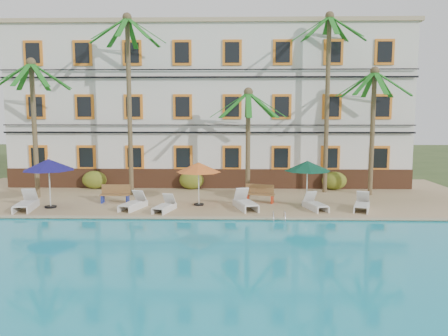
{
  "coord_description": "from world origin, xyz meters",
  "views": [
    {
      "loc": [
        1.69,
        -19.66,
        4.79
      ],
      "look_at": [
        1.11,
        3.0,
        2.0
      ],
      "focal_mm": 35.0,
      "sensor_mm": 36.0,
      "label": 1
    }
  ],
  "objects_px": {
    "palm_e": "(373,113)",
    "pool_ladder": "(279,219)",
    "palm_a": "(33,108)",
    "palm_c": "(248,125)",
    "palm_d": "(328,81)",
    "bench_left": "(115,194)",
    "palm_b": "(129,83)",
    "umbrella_red": "(199,168)",
    "lounger_f": "(362,204)",
    "umbrella_green": "(307,166)",
    "bench_right": "(260,193)",
    "lounger_c": "(165,206)",
    "lounger_b": "(133,203)",
    "lounger_a": "(26,203)",
    "lounger_d": "(245,202)",
    "umbrella_blue": "(49,165)",
    "lounger_e": "(315,204)"
  },
  "relations": [
    {
      "from": "palm_e",
      "to": "lounger_b",
      "type": "height_order",
      "value": "palm_e"
    },
    {
      "from": "palm_c",
      "to": "lounger_f",
      "type": "xyz_separation_m",
      "value": [
        5.36,
        -3.39,
        -3.66
      ]
    },
    {
      "from": "palm_e",
      "to": "pool_ladder",
      "type": "xyz_separation_m",
      "value": [
        -5.75,
        -5.95,
        -4.63
      ]
    },
    {
      "from": "palm_c",
      "to": "bench_left",
      "type": "relative_size",
      "value": 3.99
    },
    {
      "from": "palm_a",
      "to": "umbrella_green",
      "type": "xyz_separation_m",
      "value": [
        14.47,
        -1.74,
        -2.88
      ]
    },
    {
      "from": "lounger_a",
      "to": "pool_ladder",
      "type": "bearing_deg",
      "value": -7.69
    },
    {
      "from": "palm_c",
      "to": "lounger_c",
      "type": "distance_m",
      "value": 6.68
    },
    {
      "from": "palm_d",
      "to": "lounger_e",
      "type": "bearing_deg",
      "value": -106.79
    },
    {
      "from": "lounger_b",
      "to": "bench_left",
      "type": "xyz_separation_m",
      "value": [
        -1.28,
        1.49,
        0.19
      ]
    },
    {
      "from": "lounger_d",
      "to": "umbrella_red",
      "type": "bearing_deg",
      "value": 160.81
    },
    {
      "from": "lounger_b",
      "to": "bench_right",
      "type": "relative_size",
      "value": 1.22
    },
    {
      "from": "palm_d",
      "to": "lounger_e",
      "type": "xyz_separation_m",
      "value": [
        -1.43,
        -4.75,
        -6.14
      ]
    },
    {
      "from": "umbrella_blue",
      "to": "palm_a",
      "type": "bearing_deg",
      "value": 124.71
    },
    {
      "from": "umbrella_red",
      "to": "lounger_d",
      "type": "bearing_deg",
      "value": -19.19
    },
    {
      "from": "palm_e",
      "to": "bench_left",
      "type": "bearing_deg",
      "value": -169.55
    },
    {
      "from": "palm_e",
      "to": "umbrella_green",
      "type": "height_order",
      "value": "palm_e"
    },
    {
      "from": "palm_e",
      "to": "umbrella_red",
      "type": "bearing_deg",
      "value": -162.05
    },
    {
      "from": "lounger_b",
      "to": "umbrella_red",
      "type": "bearing_deg",
      "value": 17.52
    },
    {
      "from": "umbrella_red",
      "to": "lounger_f",
      "type": "relative_size",
      "value": 1.17
    },
    {
      "from": "palm_e",
      "to": "lounger_d",
      "type": "bearing_deg",
      "value": -151.6
    },
    {
      "from": "bench_right",
      "to": "pool_ladder",
      "type": "xyz_separation_m",
      "value": [
        0.6,
        -3.68,
        -0.47
      ]
    },
    {
      "from": "palm_a",
      "to": "palm_c",
      "type": "height_order",
      "value": "palm_a"
    },
    {
      "from": "lounger_a",
      "to": "lounger_b",
      "type": "height_order",
      "value": "lounger_a"
    },
    {
      "from": "palm_a",
      "to": "lounger_c",
      "type": "height_order",
      "value": "palm_a"
    },
    {
      "from": "umbrella_blue",
      "to": "palm_d",
      "type": "bearing_deg",
      "value": 18.0
    },
    {
      "from": "palm_b",
      "to": "palm_c",
      "type": "bearing_deg",
      "value": -3.03
    },
    {
      "from": "palm_a",
      "to": "lounger_e",
      "type": "distance_m",
      "value": 15.65
    },
    {
      "from": "umbrella_green",
      "to": "lounger_f",
      "type": "xyz_separation_m",
      "value": [
        2.46,
        -1.08,
        -1.7
      ]
    },
    {
      "from": "palm_b",
      "to": "pool_ladder",
      "type": "xyz_separation_m",
      "value": [
        7.8,
        -5.66,
        -6.27
      ]
    },
    {
      "from": "palm_d",
      "to": "lounger_f",
      "type": "distance_m",
      "value": 7.85
    },
    {
      "from": "palm_e",
      "to": "umbrella_red",
      "type": "xyz_separation_m",
      "value": [
        -9.49,
        -3.07,
        -2.73
      ]
    },
    {
      "from": "umbrella_green",
      "to": "bench_right",
      "type": "height_order",
      "value": "umbrella_green"
    },
    {
      "from": "palm_e",
      "to": "bench_right",
      "type": "bearing_deg",
      "value": -160.32
    },
    {
      "from": "lounger_f",
      "to": "bench_right",
      "type": "distance_m",
      "value": 5.06
    },
    {
      "from": "umbrella_green",
      "to": "bench_right",
      "type": "xyz_separation_m",
      "value": [
        -2.29,
        0.67,
        -1.51
      ]
    },
    {
      "from": "palm_d",
      "to": "palm_e",
      "type": "relative_size",
      "value": 1.44
    },
    {
      "from": "lounger_a",
      "to": "bench_right",
      "type": "relative_size",
      "value": 1.34
    },
    {
      "from": "bench_left",
      "to": "palm_a",
      "type": "bearing_deg",
      "value": 163.92
    },
    {
      "from": "umbrella_blue",
      "to": "lounger_d",
      "type": "bearing_deg",
      "value": -0.24
    },
    {
      "from": "lounger_e",
      "to": "bench_left",
      "type": "bearing_deg",
      "value": 172.15
    },
    {
      "from": "palm_b",
      "to": "lounger_a",
      "type": "relative_size",
      "value": 4.77
    },
    {
      "from": "lounger_a",
      "to": "lounger_d",
      "type": "height_order",
      "value": "lounger_d"
    },
    {
      "from": "palm_a",
      "to": "bench_right",
      "type": "distance_m",
      "value": 12.99
    },
    {
      "from": "palm_a",
      "to": "lounger_d",
      "type": "xyz_separation_m",
      "value": [
        11.36,
        -2.68,
        -4.55
      ]
    },
    {
      "from": "palm_a",
      "to": "pool_ladder",
      "type": "bearing_deg",
      "value": -20.4
    },
    {
      "from": "umbrella_red",
      "to": "umbrella_green",
      "type": "relative_size",
      "value": 0.97
    },
    {
      "from": "palm_d",
      "to": "bench_left",
      "type": "xyz_separation_m",
      "value": [
        -11.46,
        -3.37,
        -5.94
      ]
    },
    {
      "from": "palm_e",
      "to": "umbrella_green",
      "type": "distance_m",
      "value": 5.68
    },
    {
      "from": "palm_a",
      "to": "palm_c",
      "type": "relative_size",
      "value": 1.26
    },
    {
      "from": "lounger_c",
      "to": "pool_ladder",
      "type": "height_order",
      "value": "lounger_c"
    }
  ]
}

